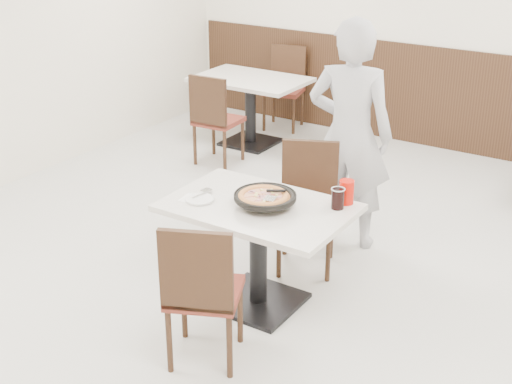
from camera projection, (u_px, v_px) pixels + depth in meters
The scene contains 19 objects.
floor at pixel (256, 277), 5.28m from camera, with size 7.00×7.00×0.00m, color #B7B6B1.
wall_back at pixel (437, 17), 7.43m from camera, with size 6.00×0.04×2.80m, color white.
wainscot_back at pixel (429, 97), 7.75m from camera, with size 5.90×0.03×1.10m, color black.
main_table at pixel (258, 255), 4.80m from camera, with size 1.20×0.80×0.75m, color beige, non-canonical shape.
chair_near at pixel (205, 289), 4.21m from camera, with size 0.42×0.42×0.95m, color black, non-canonical shape.
chair_far at pixel (307, 210), 5.23m from camera, with size 0.42×0.42×0.95m, color black, non-canonical shape.
trivet at pixel (268, 205), 4.61m from camera, with size 0.13×0.13×0.04m, color black.
pizza_pan at pixel (265, 201), 4.61m from camera, with size 0.31×0.31×0.01m, color black.
pizza at pixel (263, 199), 4.60m from camera, with size 0.35×0.35×0.02m, color tan.
pizza_server at pixel (270, 198), 4.52m from camera, with size 0.07×0.09×0.00m, color silver.
napkin at pixel (192, 199), 4.74m from camera, with size 0.15×0.15×0.00m, color white.
side_plate at pixel (200, 199), 4.71m from camera, with size 0.19×0.19×0.01m, color white.
fork at pixel (201, 194), 4.77m from camera, with size 0.02×0.17×0.00m, color silver.
cola_glass at pixel (338, 199), 4.58m from camera, with size 0.08×0.08×0.13m, color black.
red_cup at pixel (346, 192), 4.65m from camera, with size 0.10×0.10×0.16m, color #BD0E03.
diner_person at pixel (350, 135), 5.46m from camera, with size 0.66×0.43×1.81m, color silver.
bg_table_left at pixel (250, 111), 7.86m from camera, with size 1.20×0.80×0.75m, color beige, non-canonical shape.
bg_chair_left_near at pixel (218, 118), 7.29m from camera, with size 0.42×0.42×0.95m, color black, non-canonical shape.
bg_chair_left_far at pixel (284, 89), 8.34m from camera, with size 0.42×0.42×0.95m, color black, non-canonical shape.
Camera 1 is at (2.49, -3.87, 2.67)m, focal length 50.00 mm.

